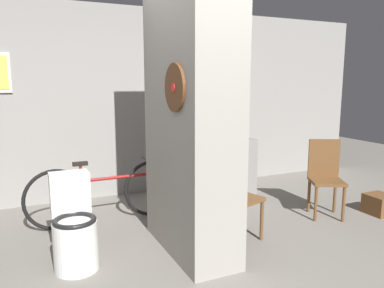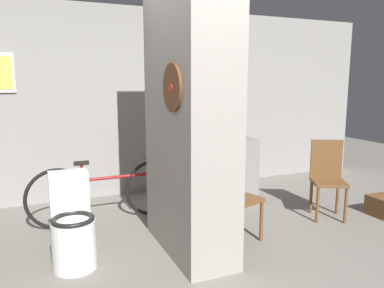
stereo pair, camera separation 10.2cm
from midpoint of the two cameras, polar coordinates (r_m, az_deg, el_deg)
ground_plane at (r=3.26m, az=3.84°, el=-19.90°), size 14.00×14.00×0.00m
wall_back at (r=5.32m, az=-9.02°, el=6.26°), size 8.00×0.09×2.60m
pillar_center at (r=3.43m, az=0.40°, el=4.52°), size 0.51×1.22×2.60m
counter_shelf at (r=4.82m, az=3.38°, el=-4.49°), size 1.20×0.44×0.86m
toilet at (r=3.49m, az=-16.91°, el=-12.11°), size 0.37×0.53×0.80m
chair_near_pillar at (r=3.85m, az=7.29°, el=-7.18°), size 0.46×0.46×0.91m
chair_by_doorway at (r=4.74m, az=20.54°, el=-4.54°), size 0.50×0.50×0.91m
bicycle at (r=4.39m, az=-12.06°, el=-7.12°), size 1.77×0.42×0.73m
bottle_tall at (r=4.73m, az=2.78°, el=1.68°), size 0.08×0.08×0.26m
bottle_short at (r=4.65m, az=1.66°, el=1.22°), size 0.08×0.08×0.19m
floor_crate at (r=5.13m, az=27.60°, el=-8.35°), size 0.30×0.30×0.24m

